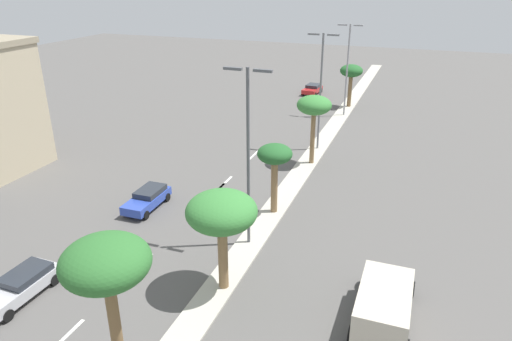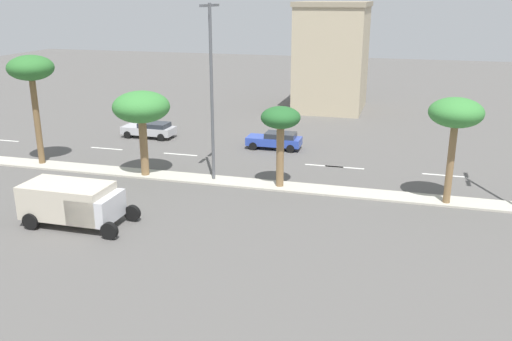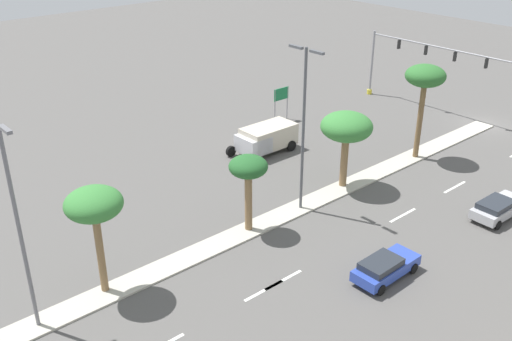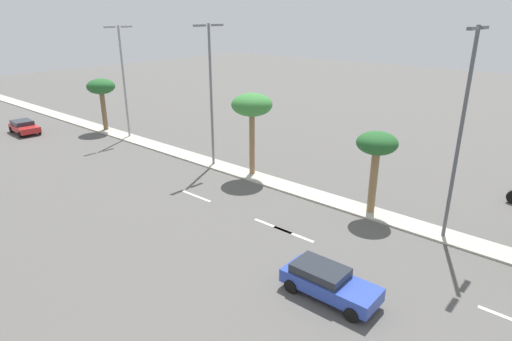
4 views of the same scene
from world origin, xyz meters
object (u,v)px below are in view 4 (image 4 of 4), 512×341
Objects in this scene: palm_tree_leading at (101,88)px; street_lamp_center at (211,86)px; street_lamp_left at (123,74)px; sedan_blue_far at (328,282)px; street_lamp_trailing at (462,123)px; sedan_red_center at (24,127)px; palm_tree_right at (252,107)px; palm_tree_mid at (377,147)px.

palm_tree_leading is 0.49× the size of street_lamp_center.
street_lamp_left reaches higher than sedan_blue_far.
street_lamp_trailing reaches higher than sedan_red_center.
sedan_blue_far is (-8.89, 2.10, -5.89)m from street_lamp_trailing.
street_lamp_trailing is at bearing -91.80° from palm_tree_right.
street_lamp_trailing is at bearing -90.70° from street_lamp_left.
palm_tree_right is 0.56× the size of street_lamp_center.
street_lamp_trailing is at bearing -92.50° from palm_tree_mid.
palm_tree_right is at bearing -89.42° from palm_tree_leading.
street_lamp_left is at bearing 72.41° from sedan_blue_far.
palm_tree_right is 1.51× the size of sedan_red_center.
street_lamp_trailing is (-0.25, -35.56, 2.08)m from palm_tree_leading.
palm_tree_leading is 9.11m from sedan_red_center.
palm_tree_mid is 10.10m from sedan_blue_far.
sedan_blue_far is at bearing -105.29° from palm_tree_leading.
street_lamp_trailing is 31.36m from street_lamp_left.
sedan_red_center is (-5.96, 41.01, -5.92)m from street_lamp_trailing.
palm_tree_mid reaches higher than sedan_red_center.
palm_tree_leading is at bearing 91.76° from street_lamp_left.
palm_tree_right is 0.58× the size of street_lamp_left.
palm_tree_mid is 0.96× the size of palm_tree_leading.
sedan_red_center is at bearing 105.18° from street_lamp_center.
street_lamp_center is 2.68× the size of sedan_red_center.
street_lamp_center is at bearing 95.45° from palm_tree_right.
street_lamp_left is at bearing -88.24° from palm_tree_leading.
palm_tree_right is 1.43× the size of sedan_blue_far.
street_lamp_left reaches higher than palm_tree_right.
street_lamp_center is at bearing 61.65° from sedan_blue_far.
street_lamp_trailing reaches higher than street_lamp_center.
palm_tree_right reaches higher than palm_tree_leading.
sedan_red_center is (-6.42, 26.22, -4.68)m from palm_tree_right.
palm_tree_leading is 35.62m from street_lamp_trailing.
street_lamp_trailing is (-0.47, -14.79, 1.24)m from palm_tree_right.
palm_tree_leading is at bearing -41.27° from sedan_red_center.
street_lamp_left is (0.13, -4.20, 1.79)m from palm_tree_leading.
sedan_blue_far is (-2.94, -38.91, 0.03)m from sedan_red_center.
sedan_red_center is (-6.04, 22.27, -5.82)m from street_lamp_center.
sedan_red_center is 0.95× the size of sedan_blue_far.
street_lamp_trailing reaches higher than palm_tree_mid.
street_lamp_trailing is at bearing -90.41° from palm_tree_leading.
street_lamp_trailing reaches higher than palm_tree_leading.
palm_tree_mid is 10.26m from palm_tree_right.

